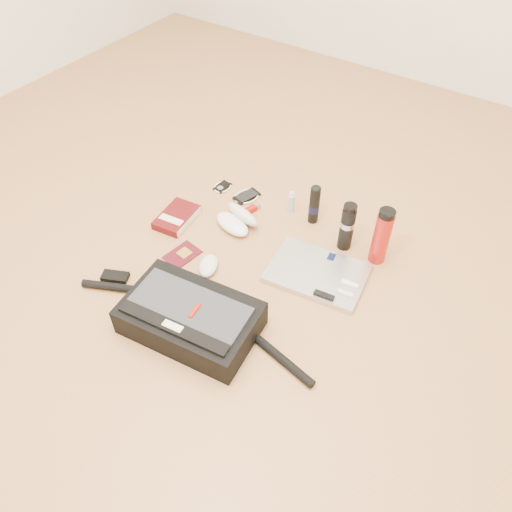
{
  "coord_description": "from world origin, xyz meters",
  "views": [
    {
      "loc": [
        0.81,
        -1.02,
        1.5
      ],
      "look_at": [
        0.04,
        0.12,
        0.06
      ],
      "focal_mm": 35.0,
      "sensor_mm": 36.0,
      "label": 1
    }
  ],
  "objects_px": {
    "laptop": "(317,273)",
    "book": "(177,217)",
    "messenger_bag": "(190,317)",
    "thermos_black": "(347,227)",
    "thermos_red": "(382,236)"
  },
  "relations": [
    {
      "from": "laptop",
      "to": "book",
      "type": "height_order",
      "value": "same"
    },
    {
      "from": "messenger_bag",
      "to": "laptop",
      "type": "relative_size",
      "value": 2.37
    },
    {
      "from": "laptop",
      "to": "book",
      "type": "distance_m",
      "value": 0.68
    },
    {
      "from": "thermos_black",
      "to": "thermos_red",
      "type": "xyz_separation_m",
      "value": [
        0.15,
        0.01,
        0.02
      ]
    },
    {
      "from": "thermos_red",
      "to": "messenger_bag",
      "type": "bearing_deg",
      "value": -120.65
    },
    {
      "from": "book",
      "to": "thermos_black",
      "type": "distance_m",
      "value": 0.75
    },
    {
      "from": "thermos_red",
      "to": "laptop",
      "type": "bearing_deg",
      "value": -125.69
    },
    {
      "from": "book",
      "to": "thermos_black",
      "type": "xyz_separation_m",
      "value": [
        0.69,
        0.27,
        0.1
      ]
    },
    {
      "from": "book",
      "to": "laptop",
      "type": "bearing_deg",
      "value": -1.79
    },
    {
      "from": "book",
      "to": "thermos_red",
      "type": "relative_size",
      "value": 0.83
    },
    {
      "from": "book",
      "to": "thermos_black",
      "type": "height_order",
      "value": "thermos_black"
    },
    {
      "from": "laptop",
      "to": "thermos_black",
      "type": "height_order",
      "value": "thermos_black"
    },
    {
      "from": "laptop",
      "to": "book",
      "type": "bearing_deg",
      "value": 177.27
    },
    {
      "from": "messenger_bag",
      "to": "thermos_black",
      "type": "bearing_deg",
      "value": 61.74
    },
    {
      "from": "laptop",
      "to": "book",
      "type": "relative_size",
      "value": 1.89
    }
  ]
}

